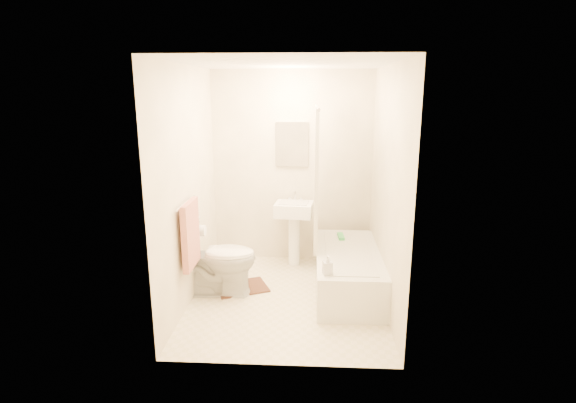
# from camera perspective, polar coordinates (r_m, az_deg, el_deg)

# --- Properties ---
(floor) EXTENTS (2.40, 2.40, 0.00)m
(floor) POSITION_cam_1_polar(r_m,az_deg,el_deg) (4.89, -0.17, -12.17)
(floor) COLOR beige
(floor) RESTS_ON ground
(ceiling) EXTENTS (2.40, 2.40, 0.00)m
(ceiling) POSITION_cam_1_polar(r_m,az_deg,el_deg) (4.40, -0.19, 17.18)
(ceiling) COLOR white
(ceiling) RESTS_ON ground
(wall_back) EXTENTS (2.00, 0.02, 2.40)m
(wall_back) POSITION_cam_1_polar(r_m,az_deg,el_deg) (5.67, 0.53, 4.28)
(wall_back) COLOR beige
(wall_back) RESTS_ON ground
(wall_left) EXTENTS (0.02, 2.40, 2.40)m
(wall_left) POSITION_cam_1_polar(r_m,az_deg,el_deg) (4.66, -12.56, 1.81)
(wall_left) COLOR beige
(wall_left) RESTS_ON ground
(wall_right) EXTENTS (0.02, 2.40, 2.40)m
(wall_right) POSITION_cam_1_polar(r_m,az_deg,el_deg) (4.55, 12.52, 1.52)
(wall_right) COLOR beige
(wall_right) RESTS_ON ground
(mirror) EXTENTS (0.40, 0.03, 0.55)m
(mirror) POSITION_cam_1_polar(r_m,az_deg,el_deg) (5.61, 0.53, 7.27)
(mirror) COLOR white
(mirror) RESTS_ON wall_back
(curtain_rod) EXTENTS (0.03, 1.70, 0.03)m
(curtain_rod) POSITION_cam_1_polar(r_m,az_deg,el_deg) (4.48, 3.81, 11.97)
(curtain_rod) COLOR silver
(curtain_rod) RESTS_ON wall_back
(shower_curtain) EXTENTS (0.04, 0.80, 1.55)m
(shower_curtain) POSITION_cam_1_polar(r_m,az_deg,el_deg) (4.97, 3.62, 3.11)
(shower_curtain) COLOR silver
(shower_curtain) RESTS_ON curtain_rod
(towel_bar) EXTENTS (0.02, 0.60, 0.02)m
(towel_bar) POSITION_cam_1_polar(r_m,az_deg,el_deg) (4.43, -12.85, -0.14)
(towel_bar) COLOR silver
(towel_bar) RESTS_ON wall_left
(towel) EXTENTS (0.06, 0.45, 0.66)m
(towel) POSITION_cam_1_polar(r_m,az_deg,el_deg) (4.51, -12.26, -4.09)
(towel) COLOR #CC7266
(towel) RESTS_ON towel_bar
(toilet_paper) EXTENTS (0.11, 0.12, 0.12)m
(toilet_paper) POSITION_cam_1_polar(r_m,az_deg,el_deg) (4.88, -11.08, -3.64)
(toilet_paper) COLOR white
(toilet_paper) RESTS_ON wall_left
(toilet) EXTENTS (0.85, 0.49, 0.82)m
(toilet) POSITION_cam_1_polar(r_m,az_deg,el_deg) (4.91, -8.93, -7.00)
(toilet) COLOR white
(toilet) RESTS_ON floor
(sink) EXTENTS (0.48, 0.40, 0.88)m
(sink) POSITION_cam_1_polar(r_m,az_deg,el_deg) (5.60, 0.76, -3.81)
(sink) COLOR white
(sink) RESTS_ON floor
(bathtub) EXTENTS (0.69, 1.57, 0.44)m
(bathtub) POSITION_cam_1_polar(r_m,az_deg,el_deg) (5.05, 7.57, -8.69)
(bathtub) COLOR silver
(bathtub) RESTS_ON floor
(bath_mat) EXTENTS (0.66, 0.59, 0.02)m
(bath_mat) POSITION_cam_1_polar(r_m,az_deg,el_deg) (5.13, -5.87, -10.81)
(bath_mat) COLOR #4D221A
(bath_mat) RESTS_ON floor
(soap_bottle) EXTENTS (0.10, 0.11, 0.19)m
(soap_bottle) POSITION_cam_1_polar(r_m,az_deg,el_deg) (4.33, 5.05, -8.05)
(soap_bottle) COLOR white
(soap_bottle) RESTS_ON bathtub
(scrub_brush) EXTENTS (0.08, 0.23, 0.04)m
(scrub_brush) POSITION_cam_1_polar(r_m,az_deg,el_deg) (5.38, 6.73, -4.47)
(scrub_brush) COLOR #40BF55
(scrub_brush) RESTS_ON bathtub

